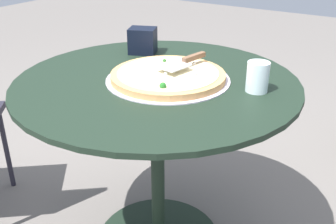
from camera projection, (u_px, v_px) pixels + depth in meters
The scene contains 5 objects.
patio_table at pixel (157, 125), 1.44m from camera, with size 0.98×0.98×0.74m.
pizza_on_tray at pixel (168, 76), 1.35m from camera, with size 0.43×0.43×0.05m.
pizza_server at pixel (185, 61), 1.37m from camera, with size 0.22×0.10×0.02m.
drinking_cup at pixel (258, 77), 1.24m from camera, with size 0.07×0.07×0.10m, color white.
napkin_dispenser at pixel (143, 41), 1.61m from camera, with size 0.11×0.08×0.10m, color black.
Camera 1 is at (1.06, 0.71, 1.22)m, focal length 42.09 mm.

